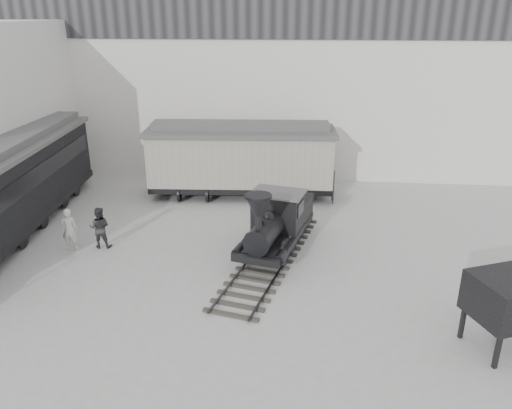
# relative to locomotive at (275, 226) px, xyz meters

# --- Properties ---
(ground) EXTENTS (90.00, 90.00, 0.00)m
(ground) POSITION_rel_locomotive_xyz_m (-1.49, -4.02, -1.19)
(ground) COLOR #9E9E9B
(north_wall) EXTENTS (34.00, 2.51, 11.00)m
(north_wall) POSITION_rel_locomotive_xyz_m (-1.49, 10.96, 4.37)
(north_wall) COLOR silver
(north_wall) RESTS_ON ground
(locomotive) EXTENTS (4.04, 9.31, 3.22)m
(locomotive) POSITION_rel_locomotive_xyz_m (0.00, 0.00, 0.00)
(locomotive) COLOR #322E2A
(locomotive) RESTS_ON ground
(boxcar) EXTENTS (10.11, 3.72, 4.07)m
(boxcar) POSITION_rel_locomotive_xyz_m (-2.26, 6.70, 0.95)
(boxcar) COLOR black
(boxcar) RESTS_ON ground
(passenger_coach) EXTENTS (4.29, 15.03, 3.97)m
(passenger_coach) POSITION_rel_locomotive_xyz_m (-12.01, 0.87, 1.00)
(passenger_coach) COLOR black
(passenger_coach) RESTS_ON ground
(visitor_a) EXTENTS (0.74, 0.54, 1.86)m
(visitor_a) POSITION_rel_locomotive_xyz_m (-8.58, -0.60, -0.26)
(visitor_a) COLOR silver
(visitor_a) RESTS_ON ground
(visitor_b) EXTENTS (0.95, 0.78, 1.80)m
(visitor_b) POSITION_rel_locomotive_xyz_m (-7.42, -0.24, -0.28)
(visitor_b) COLOR #2F2E31
(visitor_b) RESTS_ON ground
(coal_hopper) EXTENTS (2.68, 2.47, 2.36)m
(coal_hopper) POSITION_rel_locomotive_xyz_m (7.19, -5.66, 0.35)
(coal_hopper) COLOR black
(coal_hopper) RESTS_ON ground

